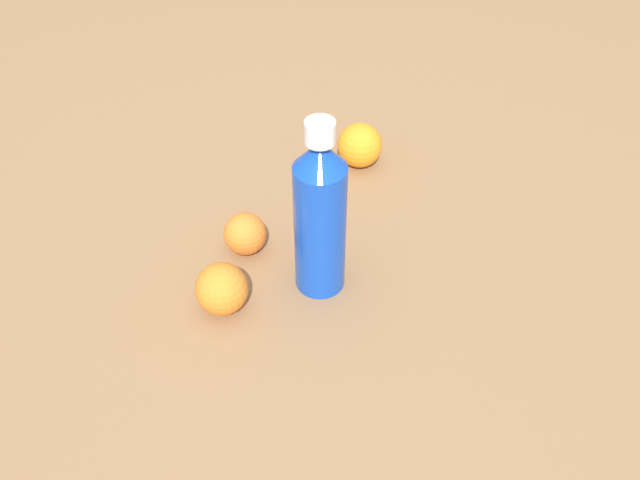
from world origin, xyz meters
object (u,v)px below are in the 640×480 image
at_px(orange_1, 360,145).
at_px(orange_2, 222,289).
at_px(water_bottle, 320,216).
at_px(orange_0, 245,234).

distance_m(orange_1, orange_2, 0.38).
relative_size(water_bottle, orange_0, 4.25).
height_order(orange_0, orange_1, orange_1).
xyz_separation_m(water_bottle, orange_1, (-0.04, -0.28, -0.09)).
relative_size(orange_1, orange_2, 1.05).
height_order(water_bottle, orange_1, water_bottle).
bearing_deg(orange_1, orange_2, 64.05).
bearing_deg(orange_2, orange_0, -95.53).
xyz_separation_m(orange_0, orange_1, (-0.15, -0.23, 0.01)).
bearing_deg(water_bottle, orange_0, 18.56).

